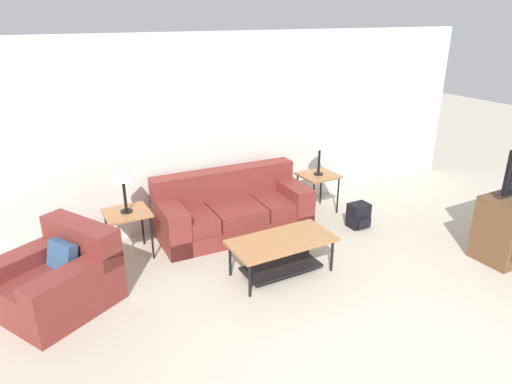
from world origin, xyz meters
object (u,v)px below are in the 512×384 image
(table_lamp_left, at_px, (122,173))
(armchair, at_px, (59,280))
(side_table_right, at_px, (318,178))
(table_lamp_right, at_px, (320,142))
(couch, at_px, (232,211))
(coffee_table, at_px, (282,248))
(side_table_left, at_px, (127,216))
(backpack, at_px, (359,216))

(table_lamp_left, bearing_deg, armchair, -142.94)
(side_table_right, relative_size, table_lamp_right, 0.94)
(couch, relative_size, table_lamp_left, 3.33)
(coffee_table, relative_size, side_table_left, 2.03)
(side_table_right, relative_size, backpack, 1.72)
(side_table_left, xyz_separation_m, side_table_right, (2.83, 0.00, 0.00))
(side_table_right, bearing_deg, backpack, -75.13)
(couch, xyz_separation_m, side_table_right, (1.41, -0.01, 0.23))
(coffee_table, relative_size, backpack, 3.48)
(side_table_right, height_order, backpack, side_table_right)
(armchair, height_order, table_lamp_left, table_lamp_left)
(side_table_left, bearing_deg, side_table_right, 0.00)
(table_lamp_right, relative_size, backpack, 1.82)
(couch, distance_m, backpack, 1.77)
(table_lamp_left, relative_size, table_lamp_right, 1.00)
(side_table_right, bearing_deg, coffee_table, -138.25)
(coffee_table, distance_m, side_table_right, 1.90)
(coffee_table, distance_m, backpack, 1.69)
(side_table_right, height_order, table_lamp_left, table_lamp_left)
(table_lamp_right, height_order, backpack, table_lamp_right)
(coffee_table, xyz_separation_m, side_table_left, (-1.42, 1.26, 0.20))
(side_table_left, distance_m, backpack, 3.13)
(couch, bearing_deg, coffee_table, -89.85)
(armchair, relative_size, coffee_table, 1.13)
(backpack, bearing_deg, table_lamp_right, 104.87)
(couch, height_order, table_lamp_left, table_lamp_left)
(armchair, xyz_separation_m, coffee_table, (2.31, -0.58, 0.04))
(table_lamp_left, bearing_deg, side_table_right, -0.00)
(couch, relative_size, side_table_right, 3.53)
(coffee_table, bearing_deg, side_table_right, 41.75)
(table_lamp_right, xyz_separation_m, backpack, (0.19, -0.73, -0.92))
(couch, distance_m, armchair, 2.41)
(side_table_left, xyz_separation_m, table_lamp_right, (2.83, 0.00, 0.56))
(table_lamp_left, height_order, table_lamp_right, same)
(couch, distance_m, table_lamp_right, 1.62)
(coffee_table, relative_size, side_table_right, 2.03)
(armchair, relative_size, backpack, 3.92)
(table_lamp_left, bearing_deg, couch, 0.60)
(table_lamp_left, bearing_deg, coffee_table, -41.53)
(armchair, bearing_deg, coffee_table, -14.21)
(couch, xyz_separation_m, table_lamp_right, (1.41, -0.01, 0.79))
(backpack, bearing_deg, couch, 155.22)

